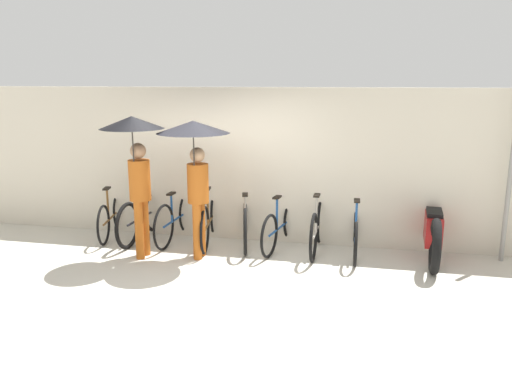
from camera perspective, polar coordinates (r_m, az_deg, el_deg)
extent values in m
plane|color=beige|center=(6.98, -6.60, -9.81)|extent=(30.00, 30.00, 0.00)
cube|color=beige|center=(8.36, -2.78, 3.13)|extent=(13.30, 0.12, 2.55)
torus|color=black|center=(9.46, -15.43, -2.00)|extent=(0.19, 0.67, 0.67)
torus|color=black|center=(8.56, -17.03, -3.64)|extent=(0.19, 0.67, 0.67)
cylinder|color=brown|center=(9.01, -16.19, -2.78)|extent=(0.25, 0.95, 0.04)
cylinder|color=brown|center=(8.78, -16.58, -1.40)|extent=(0.04, 0.04, 0.53)
cube|color=black|center=(8.72, -16.70, 0.39)|extent=(0.13, 0.21, 0.03)
cylinder|color=brown|center=(9.38, -15.55, 0.03)|extent=(0.04, 0.04, 0.69)
cylinder|color=brown|center=(9.31, -15.68, 2.10)|extent=(0.44, 0.12, 0.03)
torus|color=black|center=(9.11, -11.54, -2.07)|extent=(0.09, 0.76, 0.76)
torus|color=black|center=(8.27, -14.46, -3.74)|extent=(0.09, 0.76, 0.76)
cylinder|color=black|center=(8.68, -12.93, -2.87)|extent=(0.07, 0.98, 0.04)
cylinder|color=black|center=(8.48, -13.53, -1.67)|extent=(0.04, 0.04, 0.46)
cube|color=black|center=(8.42, -13.61, -0.06)|extent=(0.10, 0.20, 0.03)
cylinder|color=black|center=(9.04, -11.62, -0.21)|extent=(0.04, 0.04, 0.61)
cylinder|color=black|center=(8.97, -11.71, 1.69)|extent=(0.44, 0.05, 0.03)
torus|color=black|center=(8.97, -7.81, -2.21)|extent=(0.07, 0.75, 0.74)
torus|color=black|center=(8.08, -10.50, -3.98)|extent=(0.07, 0.75, 0.74)
cylinder|color=#19478C|center=(8.53, -9.08, -3.05)|extent=(0.08, 1.01, 0.04)
cylinder|color=#19478C|center=(8.31, -9.62, -1.84)|extent=(0.04, 0.04, 0.46)
cube|color=black|center=(8.25, -9.68, -0.19)|extent=(0.10, 0.20, 0.03)
cylinder|color=#19478C|center=(8.89, -7.88, -0.15)|extent=(0.04, 0.04, 0.66)
cylinder|color=#19478C|center=(8.83, -7.94, 1.94)|extent=(0.44, 0.05, 0.03)
torus|color=black|center=(8.82, -4.79, -2.36)|extent=(0.15, 0.75, 0.75)
torus|color=black|center=(7.82, -5.87, -4.37)|extent=(0.15, 0.75, 0.75)
cylinder|color=brown|center=(8.32, -5.30, -3.30)|extent=(0.19, 1.05, 0.04)
cylinder|color=brown|center=(8.07, -5.53, -1.70)|extent=(0.04, 0.04, 0.57)
cube|color=black|center=(8.00, -5.58, 0.39)|extent=(0.12, 0.21, 0.03)
cylinder|color=brown|center=(8.74, -4.83, -0.19)|extent=(0.04, 0.04, 0.68)
cylinder|color=brown|center=(8.67, -4.87, 2.01)|extent=(0.44, 0.09, 0.03)
torus|color=black|center=(8.68, -1.24, -2.62)|extent=(0.22, 0.73, 0.74)
torus|color=black|center=(7.74, -1.24, -4.54)|extent=(0.22, 0.73, 0.74)
cylinder|color=#A59E93|center=(8.21, -1.24, -3.53)|extent=(0.26, 0.96, 0.04)
cylinder|color=#A59E93|center=(7.98, -1.25, -2.15)|extent=(0.04, 0.04, 0.50)
cube|color=black|center=(7.91, -1.26, -0.30)|extent=(0.13, 0.22, 0.03)
cylinder|color=#A59E93|center=(8.60, -1.25, -0.42)|extent=(0.04, 0.04, 0.68)
cylinder|color=#A59E93|center=(8.52, -1.26, 1.81)|extent=(0.43, 0.13, 0.03)
torus|color=black|center=(8.55, 3.99, -3.09)|extent=(0.17, 0.68, 0.68)
torus|color=black|center=(7.62, 1.52, -5.05)|extent=(0.17, 0.68, 0.68)
cylinder|color=#19478C|center=(8.08, 2.83, -4.01)|extent=(0.22, 1.02, 0.04)
cylinder|color=#19478C|center=(7.85, 2.41, -2.55)|extent=(0.04, 0.04, 0.52)
cube|color=black|center=(7.78, 2.42, -0.60)|extent=(0.12, 0.21, 0.03)
cylinder|color=#19478C|center=(8.47, 4.02, -0.96)|extent=(0.04, 0.04, 0.65)
cylinder|color=#19478C|center=(8.40, 4.05, 1.20)|extent=(0.44, 0.11, 0.03)
torus|color=black|center=(8.39, 7.35, -3.24)|extent=(0.06, 0.75, 0.75)
torus|color=black|center=(7.48, 6.58, -5.21)|extent=(0.06, 0.75, 0.75)
cylinder|color=#A59E93|center=(7.93, 6.99, -4.17)|extent=(0.06, 0.95, 0.04)
cylinder|color=#A59E93|center=(7.69, 6.91, -2.52)|extent=(0.04, 0.04, 0.56)
cube|color=black|center=(7.62, 6.97, -0.38)|extent=(0.09, 0.20, 0.03)
cylinder|color=#A59E93|center=(8.31, 7.41, -1.23)|extent=(0.04, 0.04, 0.61)
cylinder|color=#A59E93|center=(8.24, 7.47, 0.81)|extent=(0.44, 0.04, 0.03)
torus|color=black|center=(8.45, 11.25, -3.54)|extent=(0.06, 0.67, 0.67)
torus|color=black|center=(7.42, 11.30, -5.87)|extent=(0.06, 0.67, 0.67)
cylinder|color=#19478C|center=(7.93, 11.28, -4.63)|extent=(0.06, 1.09, 0.04)
cylinder|color=#19478C|center=(7.67, 11.37, -3.08)|extent=(0.04, 0.04, 0.55)
cube|color=black|center=(7.60, 11.47, -0.97)|extent=(0.09, 0.20, 0.03)
cylinder|color=#19478C|center=(8.36, 11.36, -1.13)|extent=(0.04, 0.04, 0.73)
cylinder|color=#19478C|center=(8.28, 11.47, 1.34)|extent=(0.44, 0.04, 0.03)
cylinder|color=#B25619|center=(7.89, -12.57, -3.92)|extent=(0.13, 0.13, 0.90)
cylinder|color=#B25619|center=(7.74, -13.20, -4.28)|extent=(0.13, 0.13, 0.90)
cylinder|color=#B25619|center=(7.64, -13.16, 1.33)|extent=(0.32, 0.32, 0.61)
sphere|color=tan|center=(7.56, -13.33, 4.61)|extent=(0.23, 0.23, 0.23)
cylinder|color=#332D28|center=(7.45, -13.83, 4.18)|extent=(0.02, 0.02, 0.74)
cone|color=black|center=(7.40, -14.02, 7.72)|extent=(0.92, 0.92, 0.18)
cylinder|color=#B25619|center=(7.73, -6.29, -4.16)|extent=(0.13, 0.13, 0.86)
cylinder|color=#B25619|center=(7.57, -6.74, -4.54)|extent=(0.13, 0.13, 0.86)
cylinder|color=#B25619|center=(7.47, -6.65, 0.99)|extent=(0.32, 0.32, 0.59)
sphere|color=tan|center=(7.39, -6.73, 4.23)|extent=(0.22, 0.22, 0.22)
cylinder|color=#332D28|center=(7.27, -7.11, 3.82)|extent=(0.02, 0.02, 0.73)
cone|color=black|center=(7.21, -7.20, 7.38)|extent=(1.05, 1.05, 0.18)
torus|color=black|center=(8.61, 19.35, -3.29)|extent=(0.18, 0.81, 0.80)
torus|color=black|center=(7.41, 19.78, -5.88)|extent=(0.18, 0.81, 0.80)
cube|color=maroon|center=(7.98, 19.59, -3.94)|extent=(0.29, 0.71, 0.44)
cube|color=black|center=(7.92, 19.73, -2.21)|extent=(0.26, 0.50, 0.06)
cylinder|color=#B2B2B7|center=(8.48, 19.62, 0.29)|extent=(0.58, 0.08, 0.03)
cylinder|color=gray|center=(8.12, 27.08, 1.79)|extent=(0.07, 0.07, 2.64)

